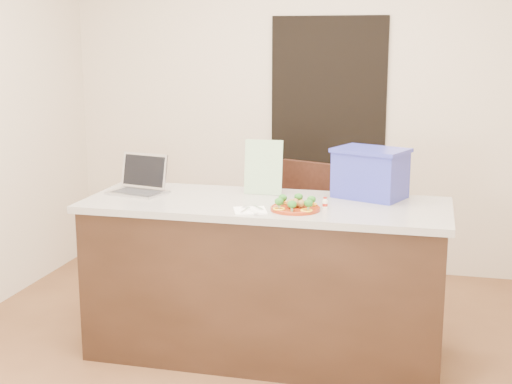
% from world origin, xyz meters
% --- Properties ---
extents(ground, '(4.00, 4.00, 0.00)m').
position_xyz_m(ground, '(0.00, 0.00, 0.00)').
color(ground, brown).
rests_on(ground, ground).
extents(room_shell, '(4.00, 4.00, 4.00)m').
position_xyz_m(room_shell, '(0.00, 0.00, 1.62)').
color(room_shell, white).
rests_on(room_shell, ground).
extents(doorway, '(0.90, 0.02, 2.00)m').
position_xyz_m(doorway, '(0.10, 1.98, 1.00)').
color(doorway, black).
rests_on(doorway, ground).
extents(island, '(2.06, 0.76, 0.92)m').
position_xyz_m(island, '(0.00, 0.25, 0.46)').
color(island, black).
rests_on(island, ground).
extents(plate, '(0.27, 0.27, 0.02)m').
position_xyz_m(plate, '(0.20, 0.09, 0.93)').
color(plate, maroon).
rests_on(plate, island).
extents(meatballs, '(0.11, 0.11, 0.04)m').
position_xyz_m(meatballs, '(0.20, 0.10, 0.96)').
color(meatballs, olive).
rests_on(meatballs, plate).
extents(broccoli, '(0.21, 0.23, 0.04)m').
position_xyz_m(broccoli, '(0.20, 0.09, 0.97)').
color(broccoli, '#195416').
rests_on(broccoli, plate).
extents(pepper_rings, '(0.21, 0.21, 0.01)m').
position_xyz_m(pepper_rings, '(0.20, 0.09, 0.94)').
color(pepper_rings, yellow).
rests_on(pepper_rings, plate).
extents(napkin, '(0.22, 0.22, 0.01)m').
position_xyz_m(napkin, '(-0.03, 0.01, 0.92)').
color(napkin, white).
rests_on(napkin, island).
extents(fork, '(0.04, 0.16, 0.00)m').
position_xyz_m(fork, '(-0.05, 0.02, 0.93)').
color(fork, silver).
rests_on(fork, napkin).
extents(knife, '(0.08, 0.19, 0.01)m').
position_xyz_m(knife, '(0.00, -0.01, 0.93)').
color(knife, white).
rests_on(knife, napkin).
extents(yogurt_bottle, '(0.03, 0.03, 0.06)m').
position_xyz_m(yogurt_bottle, '(0.35, 0.17, 0.95)').
color(yogurt_bottle, white).
rests_on(yogurt_bottle, island).
extents(laptop, '(0.36, 0.32, 0.23)m').
position_xyz_m(laptop, '(-0.79, 0.33, 0.98)').
color(laptop, '#AEAEB3').
rests_on(laptop, island).
extents(leaflet, '(0.23, 0.05, 0.32)m').
position_xyz_m(leaflet, '(-0.06, 0.45, 1.08)').
color(leaflet, silver).
rests_on(leaflet, island).
extents(blue_box, '(0.47, 0.41, 0.29)m').
position_xyz_m(blue_box, '(0.56, 0.50, 1.07)').
color(blue_box, '#2B319C').
rests_on(blue_box, island).
extents(chair, '(0.58, 0.60, 1.02)m').
position_xyz_m(chair, '(0.14, 0.91, 0.58)').
color(chair, black).
rests_on(chair, ground).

